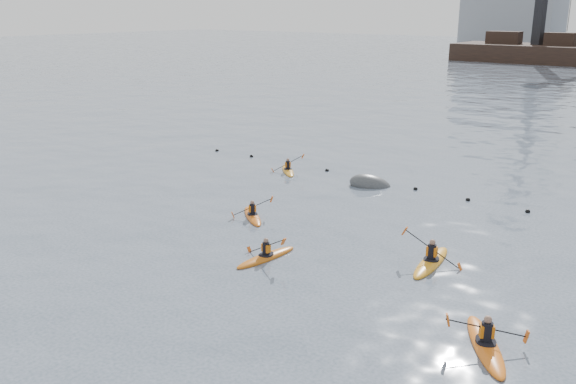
# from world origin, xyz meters

# --- Properties ---
(float_line) EXTENTS (33.24, 0.73, 0.24)m
(float_line) POSITION_xyz_m (-0.50, 22.53, 0.03)
(float_line) COLOR black
(float_line) RESTS_ON ground
(kayaker_0) EXTENTS (2.13, 3.08, 1.25)m
(kayaker_0) POSITION_xyz_m (-2.31, 10.18, 0.09)
(kayaker_0) COLOR #C05E12
(kayaker_0) RESTS_ON ground
(kayaker_2) EXTENTS (2.64, 2.25, 1.08)m
(kayaker_2) POSITION_xyz_m (-5.98, 13.57, 0.09)
(kayaker_2) COLOR #D05F13
(kayaker_2) RESTS_ON ground
(kayaker_3) EXTENTS (2.46, 3.58, 1.43)m
(kayaker_3) POSITION_xyz_m (3.02, 13.69, 0.11)
(kayaker_3) COLOR orange
(kayaker_3) RESTS_ON ground
(kayaker_4) EXTENTS (2.58, 3.33, 1.16)m
(kayaker_4) POSITION_xyz_m (6.88, 9.08, 0.11)
(kayaker_4) COLOR orange
(kayaker_4) RESTS_ON ground
(kayaker_5) EXTENTS (2.46, 2.40, 1.16)m
(kayaker_5) POSITION_xyz_m (-9.82, 21.21, 0.09)
(kayaker_5) COLOR orange
(kayaker_5) RESTS_ON ground
(mooring_buoy) EXTENTS (2.91, 2.44, 1.65)m
(mooring_buoy) POSITION_xyz_m (-4.33, 21.61, 0.00)
(mooring_buoy) COLOR #424648
(mooring_buoy) RESTS_ON ground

